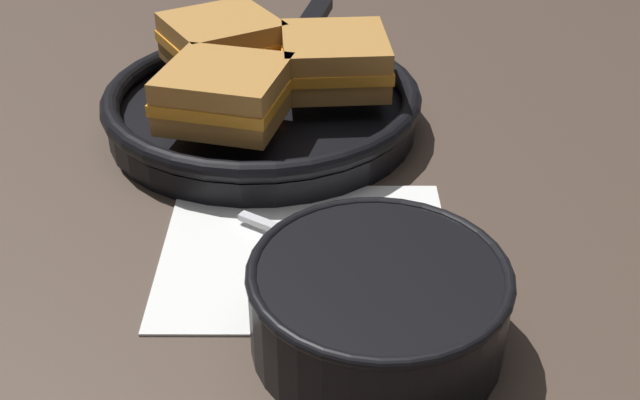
{
  "coord_description": "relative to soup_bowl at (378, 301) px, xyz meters",
  "views": [
    {
      "loc": [
        0.06,
        -0.48,
        0.36
      ],
      "look_at": [
        0.03,
        0.02,
        0.03
      ],
      "focal_mm": 45.0,
      "sensor_mm": 36.0,
      "label": 1
    }
  ],
  "objects": [
    {
      "name": "sandwich_far_left",
      "position": [
        -0.13,
        0.23,
        0.03
      ],
      "size": [
        0.12,
        0.11,
        0.05
      ],
      "rotation": [
        0.0,
        0.0,
        6.09
      ],
      "color": "#B27A38",
      "rests_on": "skillet"
    },
    {
      "name": "napkin",
      "position": [
        -0.05,
        0.09,
        -0.03
      ],
      "size": [
        0.22,
        0.19,
        0.0
      ],
      "color": "white",
      "rests_on": "ground_plane"
    },
    {
      "name": "ground_plane",
      "position": [
        -0.07,
        0.09,
        -0.03
      ],
      "size": [
        4.0,
        4.0,
        0.0
      ],
      "primitive_type": "plane",
      "color": "#47382D"
    },
    {
      "name": "sandwich_near_left",
      "position": [
        -0.04,
        0.3,
        0.03
      ],
      "size": [
        0.11,
        0.11,
        0.05
      ],
      "rotation": [
        0.0,
        0.0,
        1.7
      ],
      "color": "#B27A38",
      "rests_on": "skillet"
    },
    {
      "name": "sandwich_near_right",
      "position": [
        -0.15,
        0.34,
        0.03
      ],
      "size": [
        0.14,
        0.14,
        0.05
      ],
      "rotation": [
        0.0,
        0.0,
        3.73
      ],
      "color": "#B27A38",
      "rests_on": "skillet"
    },
    {
      "name": "skillet",
      "position": [
        -0.11,
        0.29,
        -0.01
      ],
      "size": [
        0.3,
        0.42,
        0.04
      ],
      "color": "black",
      "rests_on": "ground_plane"
    },
    {
      "name": "soup_bowl",
      "position": [
        0.0,
        0.0,
        0.0
      ],
      "size": [
        0.16,
        0.16,
        0.06
      ],
      "color": "black",
      "rests_on": "ground_plane"
    },
    {
      "name": "spoon",
      "position": [
        -0.01,
        0.07,
        -0.03
      ],
      "size": [
        0.15,
        0.1,
        0.01
      ],
      "rotation": [
        0.0,
        0.0,
        -0.51
      ],
      "color": "silver",
      "rests_on": "napkin"
    }
  ]
}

